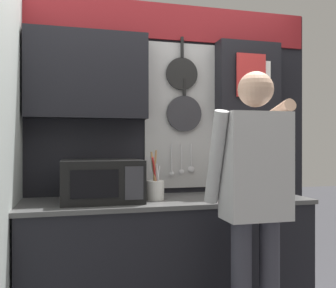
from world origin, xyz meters
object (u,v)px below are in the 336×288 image
object	(u,v)px
microwave	(102,181)
utensil_crock	(155,188)
knife_block	(233,183)
person	(255,188)

from	to	relation	value
microwave	utensil_crock	bearing A→B (deg)	0.20
knife_block	utensil_crock	distance (m)	0.59
knife_block	person	size ratio (longest dim) A/B	0.16
microwave	utensil_crock	xyz separation A→B (m)	(0.36, 0.00, -0.06)
microwave	knife_block	size ratio (longest dim) A/B	1.97
microwave	utensil_crock	distance (m)	0.37
knife_block	utensil_crock	xyz separation A→B (m)	(-0.59, 0.00, -0.02)
knife_block	person	distance (m)	0.55
microwave	person	distance (m)	1.00
knife_block	utensil_crock	world-z (taller)	utensil_crock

